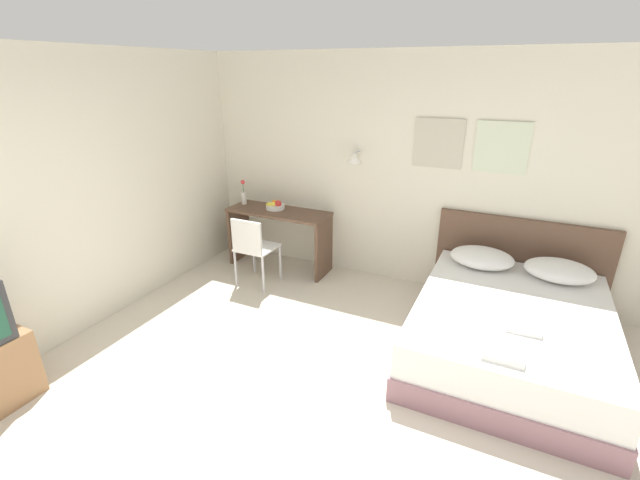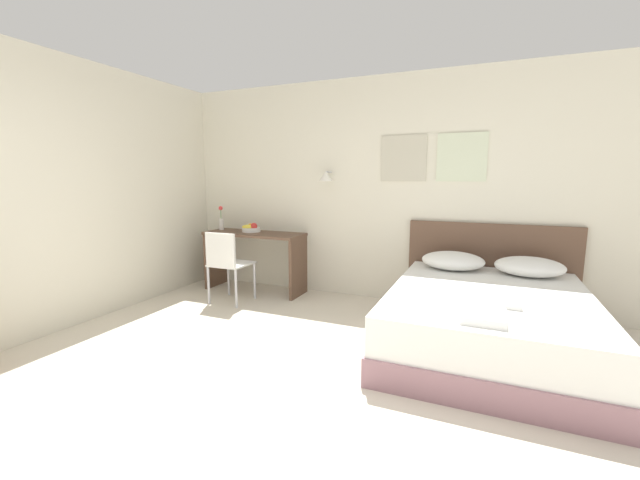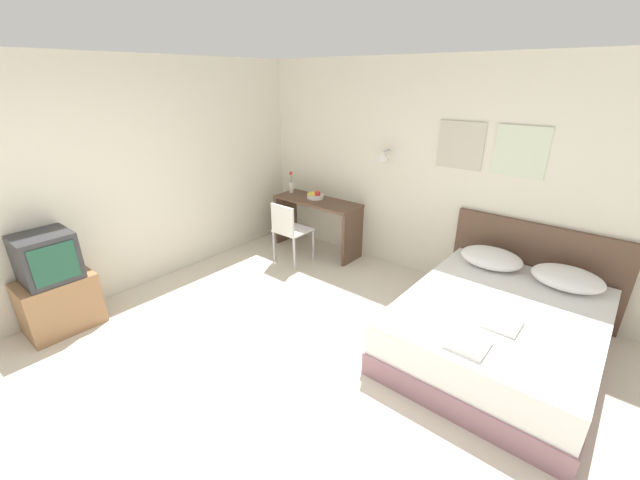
# 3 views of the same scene
# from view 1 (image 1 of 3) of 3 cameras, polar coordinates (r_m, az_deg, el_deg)

# --- Properties ---
(ground_plane) EXTENTS (24.00, 24.00, 0.00)m
(ground_plane) POSITION_cam_1_polar(r_m,az_deg,el_deg) (3.23, -6.52, -27.27)
(ground_plane) COLOR beige
(wall_back) EXTENTS (5.81, 0.31, 2.65)m
(wall_back) POSITION_cam_1_polar(r_m,az_deg,el_deg) (5.03, 11.32, 8.68)
(wall_back) COLOR beige
(wall_back) RESTS_ON ground_plane
(bed) EXTENTS (1.62, 2.05, 0.52)m
(bed) POSITION_cam_1_polar(r_m,az_deg,el_deg) (4.25, 23.90, -11.12)
(bed) COLOR gray
(bed) RESTS_ON ground_plane
(headboard) EXTENTS (1.74, 0.06, 0.99)m
(headboard) POSITION_cam_1_polar(r_m,az_deg,el_deg) (5.09, 24.96, -2.77)
(headboard) COLOR brown
(headboard) RESTS_ON ground_plane
(pillow_left) EXTENTS (0.63, 0.48, 0.19)m
(pillow_left) POSITION_cam_1_polar(r_m,az_deg,el_deg) (4.75, 20.78, -2.20)
(pillow_left) COLOR white
(pillow_left) RESTS_ON bed
(pillow_right) EXTENTS (0.63, 0.48, 0.19)m
(pillow_right) POSITION_cam_1_polar(r_m,az_deg,el_deg) (4.77, 29.29, -3.57)
(pillow_right) COLOR white
(pillow_right) RESTS_ON bed
(folded_towel_near_foot) EXTENTS (0.26, 0.29, 0.06)m
(folded_towel_near_foot) POSITION_cam_1_polar(r_m,az_deg,el_deg) (3.84, 25.58, -9.94)
(folded_towel_near_foot) COLOR white
(folded_towel_near_foot) RESTS_ON bed
(folded_towel_mid_bed) EXTENTS (0.29, 0.30, 0.06)m
(folded_towel_mid_bed) POSITION_cam_1_polar(r_m,az_deg,el_deg) (3.45, 23.32, -13.30)
(folded_towel_mid_bed) COLOR white
(folded_towel_mid_bed) RESTS_ON bed
(desk) EXTENTS (1.31, 0.48, 0.78)m
(desk) POSITION_cam_1_polar(r_m,az_deg,el_deg) (5.51, -5.48, 1.67)
(desk) COLOR brown
(desk) RESTS_ON ground_plane
(desk_chair) EXTENTS (0.43, 0.43, 0.86)m
(desk_chair) POSITION_cam_1_polar(r_m,az_deg,el_deg) (5.06, -8.97, -0.76)
(desk_chair) COLOR white
(desk_chair) RESTS_ON ground_plane
(fruit_bowl) EXTENTS (0.24, 0.24, 0.12)m
(fruit_bowl) POSITION_cam_1_polar(r_m,az_deg,el_deg) (5.49, -5.99, 4.57)
(fruit_bowl) COLOR silver
(fruit_bowl) RESTS_ON desk
(flower_vase) EXTENTS (0.07, 0.07, 0.32)m
(flower_vase) POSITION_cam_1_polar(r_m,az_deg,el_deg) (5.74, -10.15, 5.93)
(flower_vase) COLOR silver
(flower_vase) RESTS_ON desk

